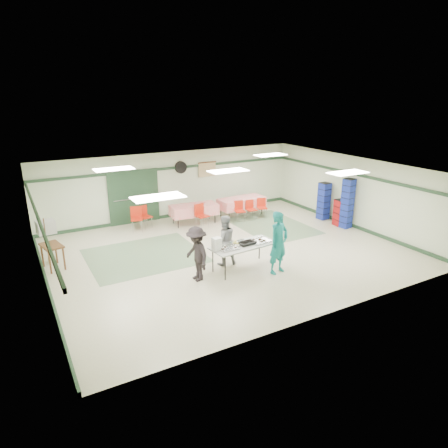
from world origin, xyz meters
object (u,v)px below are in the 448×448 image
chair_a (251,207)px  broom (46,240)px  chair_b (239,209)px  chair_loose_b (137,216)px  crate_stack_blue_b (347,204)px  volunteer_dark (197,254)px  chair_loose_a (144,214)px  office_printer (46,227)px  serving_table (244,246)px  dining_table_a (242,202)px  crate_stack_blue_a (324,201)px  dining_table_b (194,210)px  chair_d (201,213)px  volunteer_grey (224,240)px  chair_c (262,206)px  crate_stack_red (340,213)px  volunteer_teal (279,243)px  printer_table (52,249)px

chair_a → broom: bearing=-172.5°
chair_b → chair_loose_b: size_ratio=0.90×
crate_stack_blue_b → volunteer_dark: bearing=-169.5°
chair_loose_a → office_printer: 3.77m
serving_table → crate_stack_blue_b: size_ratio=1.07×
dining_table_a → crate_stack_blue_a: size_ratio=1.33×
dining_table_b → chair_b: bearing=-13.5°
volunteer_dark → chair_loose_a: size_ratio=1.82×
chair_a → chair_loose_a: chair_loose_a is taller
chair_b → chair_loose_a: 3.77m
crate_stack_blue_a → chair_d: bearing=162.9°
volunteer_grey → crate_stack_blue_a: bearing=-151.4°
serving_table → volunteer_dark: (-1.51, 0.01, 0.06)m
chair_loose_b → dining_table_a: bearing=12.2°
chair_c → volunteer_dark: bearing=-120.2°
dining_table_a → office_printer: size_ratio=3.82×
chair_b → crate_stack_red: 3.95m
volunteer_teal → dining_table_a: volunteer_teal is taller
serving_table → volunteer_dark: bearing=175.0°
serving_table → office_printer: size_ratio=3.88×
dining_table_b → volunteer_teal: bearing=-83.1°
chair_a → broom: (-7.80, -0.72, 0.26)m
chair_b → chair_d: (-1.72, 0.01, 0.06)m
dining_table_b → chair_a: bearing=-9.5°
serving_table → dining_table_a: size_ratio=1.02×
dining_table_b → chair_loose_b: (-2.24, 0.29, -0.01)m
crate_stack_blue_b → dining_table_b: bearing=145.8°
dining_table_a → office_printer: (-7.64, -0.69, 0.38)m
volunteer_teal → printer_table: bearing=135.6°
chair_b → broom: broom is taller
dining_table_a → printer_table: dining_table_a is taller
volunteer_teal → broom: 6.97m
volunteer_teal → crate_stack_blue_b: size_ratio=0.95×
dining_table_b → chair_a: 2.36m
dining_table_b → chair_c: bearing=-6.9°
serving_table → broom: (-4.97, 3.30, 0.02)m
crate_stack_red → broom: (-10.38, 1.70, 0.22)m
chair_a → dining_table_a: bearing=100.4°
chair_a → chair_d: chair_d is taller
volunteer_teal → crate_stack_blue_b: (4.66, 1.97, 0.04)m
chair_c → chair_loose_a: 4.82m
printer_table → broom: broom is taller
serving_table → printer_table: 5.62m
volunteer_teal → dining_table_b: (-0.20, 5.28, -0.34)m
dining_table_a → crate_stack_blue_b: size_ratio=1.05×
serving_table → volunteer_grey: bearing=115.3°
chair_a → crate_stack_blue_b: size_ratio=0.41×
volunteer_dark → crate_stack_blue_a: 7.37m
chair_b → crate_stack_blue_b: (3.12, -2.74, 0.46)m
chair_b → broom: 7.30m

